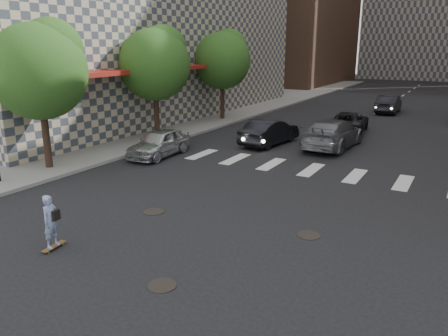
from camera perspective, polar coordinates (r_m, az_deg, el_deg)
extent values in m
plane|color=black|center=(13.33, -5.61, -8.95)|extent=(160.00, 160.00, 0.00)
cube|color=gray|center=(37.23, -6.17, 7.20)|extent=(13.00, 80.00, 0.15)
cube|color=black|center=(27.21, -12.99, 7.85)|extent=(0.30, 14.00, 4.00)
cube|color=maroon|center=(26.48, -11.96, 12.28)|extent=(1.60, 14.00, 0.25)
cylinder|color=#382619|center=(21.35, -22.20, 3.77)|extent=(0.32, 0.32, 2.80)
sphere|color=#204A18|center=(21.00, -23.03, 11.52)|extent=(4.20, 4.20, 4.20)
sphere|color=#204A18|center=(21.19, -21.65, 14.14)|extent=(2.80, 2.80, 2.80)
cylinder|color=#382619|center=(26.93, -8.80, 7.02)|extent=(0.32, 0.32, 2.80)
sphere|color=#204A18|center=(26.65, -9.06, 13.19)|extent=(4.20, 4.20, 4.20)
sphere|color=#204A18|center=(26.98, -7.98, 15.18)|extent=(2.80, 2.80, 2.80)
cylinder|color=#382619|center=(33.50, -0.21, 8.89)|extent=(0.32, 0.32, 2.80)
sphere|color=#204A18|center=(33.28, -0.22, 13.86)|extent=(4.20, 4.20, 4.20)
sphere|color=#204A18|center=(33.69, 0.62, 15.41)|extent=(2.80, 2.80, 2.80)
cylinder|color=black|center=(10.92, -8.09, -14.95)|extent=(0.70, 0.70, 0.02)
cylinder|color=black|center=(15.33, -9.16, -5.66)|extent=(0.70, 0.70, 0.02)
cylinder|color=black|center=(13.61, 11.01, -8.61)|extent=(0.70, 0.70, 0.02)
cube|color=brown|center=(13.42, -21.33, -9.50)|extent=(0.30, 0.82, 0.02)
cylinder|color=green|center=(13.31, -22.38, -10.07)|extent=(0.03, 0.06, 0.05)
cylinder|color=green|center=(13.21, -21.93, -10.21)|extent=(0.03, 0.06, 0.05)
cylinder|color=green|center=(13.67, -20.72, -9.19)|extent=(0.03, 0.06, 0.05)
cylinder|color=green|center=(13.58, -20.26, -9.31)|extent=(0.03, 0.06, 0.05)
imported|color=#94A0D8|center=(13.13, -21.66, -6.46)|extent=(0.43, 0.60, 1.51)
cube|color=black|center=(12.99, -21.09, -5.77)|extent=(0.12, 0.26, 0.29)
imported|color=#B8BBBF|center=(22.76, -8.44, 3.27)|extent=(1.89, 4.20, 1.40)
imported|color=black|center=(25.38, 6.01, 4.72)|extent=(2.10, 4.60, 1.46)
imported|color=slate|center=(25.18, 14.03, 4.41)|extent=(2.49, 5.65, 1.61)
imported|color=black|center=(30.15, 15.97, 5.83)|extent=(2.77, 5.05, 1.34)
imported|color=black|center=(39.91, 20.71, 7.84)|extent=(1.73, 4.62, 1.51)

